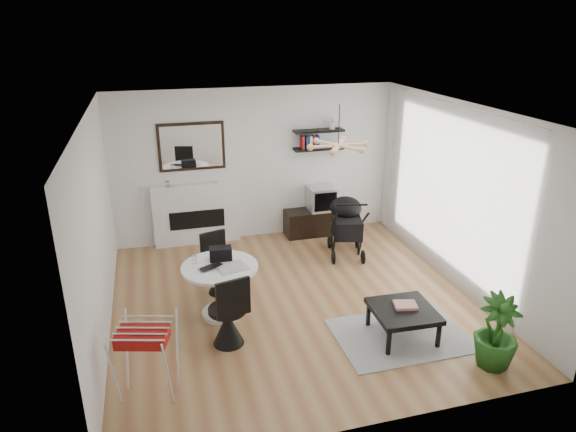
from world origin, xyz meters
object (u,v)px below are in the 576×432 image
object	(u,v)px
crt_tv	(322,198)
fireplace	(196,207)
dining_table	(221,283)
stroller	(346,228)
potted_plant	(497,332)
tv_console	(319,221)
coffee_table	(403,312)
drying_rack	(147,360)

from	to	relation	value
crt_tv	fireplace	bearing A→B (deg)	176.08
dining_table	stroller	world-z (taller)	stroller
fireplace	potted_plant	xyz separation A→B (m)	(2.91, -4.42, -0.24)
crt_tv	tv_console	bearing A→B (deg)	176.55
coffee_table	potted_plant	distance (m)	1.10
tv_console	stroller	world-z (taller)	stroller
fireplace	potted_plant	bearing A→B (deg)	-56.59
fireplace	stroller	distance (m)	2.64
fireplace	coffee_table	size ratio (longest dim) A/B	2.75
tv_console	dining_table	size ratio (longest dim) A/B	1.24
dining_table	coffee_table	size ratio (longest dim) A/B	1.29
dining_table	crt_tv	bearing A→B (deg)	46.60
fireplace	coffee_table	bearing A→B (deg)	-59.05
crt_tv	dining_table	xyz separation A→B (m)	(-2.22, -2.35, -0.20)
potted_plant	fireplace	bearing A→B (deg)	123.41
crt_tv	coffee_table	bearing A→B (deg)	-91.78
dining_table	stroller	bearing A→B (deg)	30.82
crt_tv	drying_rack	size ratio (longest dim) A/B	0.57
tv_console	potted_plant	bearing A→B (deg)	-80.78
tv_console	drying_rack	distance (m)	4.91
coffee_table	crt_tv	bearing A→B (deg)	88.22
tv_console	crt_tv	xyz separation A→B (m)	(0.05, -0.00, 0.45)
fireplace	dining_table	distance (m)	2.52
tv_console	crt_tv	distance (m)	0.46
tv_console	coffee_table	size ratio (longest dim) A/B	1.60
crt_tv	stroller	distance (m)	0.99
drying_rack	potted_plant	size ratio (longest dim) A/B	0.99
fireplace	tv_console	distance (m)	2.27
tv_console	stroller	bearing A→B (deg)	-80.49
tv_console	coffee_table	xyz separation A→B (m)	(-0.05, -3.46, 0.12)
coffee_table	tv_console	bearing A→B (deg)	89.12
drying_rack	stroller	distance (m)	4.33
crt_tv	potted_plant	distance (m)	4.31
drying_rack	coffee_table	world-z (taller)	drying_rack
crt_tv	potted_plant	bearing A→B (deg)	-81.49
fireplace	drying_rack	distance (m)	4.03
drying_rack	dining_table	bearing A→B (deg)	71.12
fireplace	dining_table	world-z (taller)	fireplace
drying_rack	coffee_table	distance (m)	3.11
crt_tv	coffee_table	distance (m)	3.48
crt_tv	stroller	size ratio (longest dim) A/B	0.46
crt_tv	drying_rack	distance (m)	4.94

